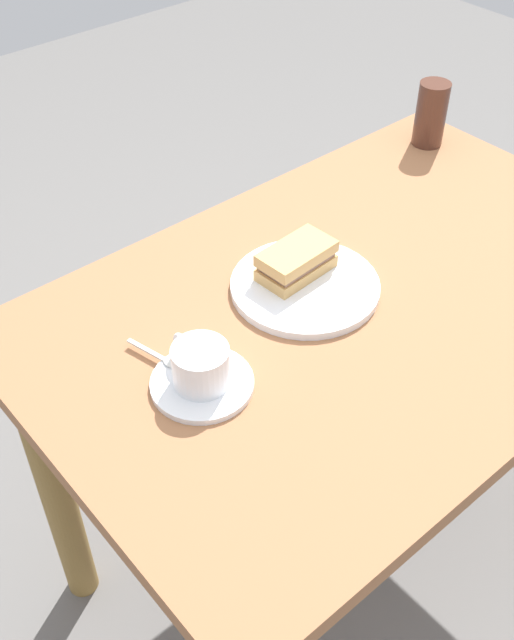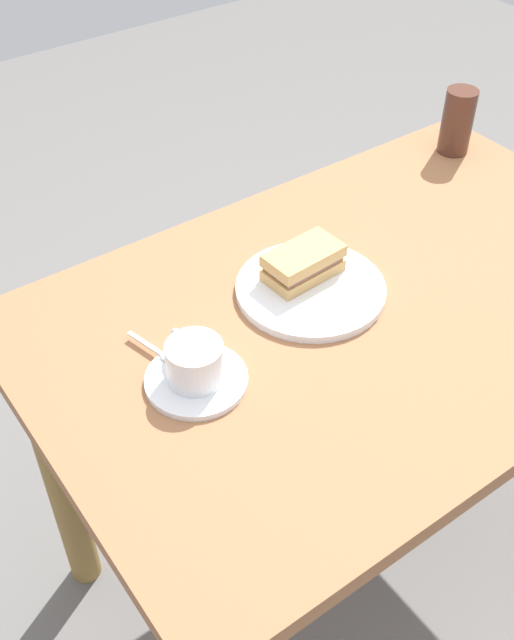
{
  "view_description": "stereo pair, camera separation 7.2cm",
  "coord_description": "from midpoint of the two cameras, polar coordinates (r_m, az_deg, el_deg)",
  "views": [
    {
      "loc": [
        -0.76,
        -0.62,
        1.57
      ],
      "look_at": [
        -0.2,
        0.04,
        0.79
      ],
      "focal_mm": 42.96,
      "sensor_mm": 36.0,
      "label": 1
    },
    {
      "loc": [
        -0.7,
        -0.66,
        1.57
      ],
      "look_at": [
        -0.2,
        0.04,
        0.79
      ],
      "focal_mm": 42.96,
      "sensor_mm": 36.0,
      "label": 2
    }
  ],
  "objects": [
    {
      "name": "ground_plane",
      "position": [
        1.85,
        7.1,
        -16.67
      ],
      "size": [
        6.0,
        6.0,
        0.0
      ],
      "primitive_type": "plane",
      "color": "slate"
    },
    {
      "name": "dining_table",
      "position": [
        1.36,
        9.31,
        -2.85
      ],
      "size": [
        1.12,
        0.72,
        0.76
      ],
      "color": "#98633F",
      "rests_on": "ground_plane"
    },
    {
      "name": "sandwich_plate",
      "position": [
        1.26,
        5.65,
        2.27
      ],
      "size": [
        0.25,
        0.25,
        0.01
      ],
      "primitive_type": "cylinder",
      "color": "white",
      "rests_on": "dining_table"
    },
    {
      "name": "sandwich_front",
      "position": [
        1.26,
        5.11,
        4.21
      ],
      "size": [
        0.13,
        0.08,
        0.05
      ],
      "color": "tan",
      "rests_on": "sandwich_plate"
    },
    {
      "name": "coffee_saucer",
      "position": [
        1.11,
        -2.69,
        -4.53
      ],
      "size": [
        0.15,
        0.15,
        0.01
      ],
      "primitive_type": "cylinder",
      "color": "white",
      "rests_on": "dining_table"
    },
    {
      "name": "coffee_cup",
      "position": [
        1.08,
        -2.8,
        -3.09
      ],
      "size": [
        0.08,
        0.11,
        0.06
      ],
      "color": "white",
      "rests_on": "coffee_saucer"
    },
    {
      "name": "spoon",
      "position": [
        1.14,
        -5.53,
        -2.44
      ],
      "size": [
        0.04,
        0.1,
        0.01
      ],
      "color": "silver",
      "rests_on": "coffee_saucer"
    },
    {
      "name": "drinking_glass",
      "position": [
        1.66,
        15.95,
        14.01
      ],
      "size": [
        0.06,
        0.06,
        0.13
      ],
      "primitive_type": "cylinder",
      "color": "#4E2C21",
      "rests_on": "dining_table"
    }
  ]
}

